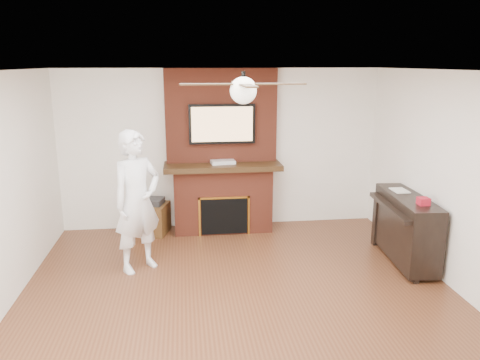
{
  "coord_description": "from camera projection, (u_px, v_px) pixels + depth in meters",
  "views": [
    {
      "loc": [
        -0.58,
        -4.51,
        2.58
      ],
      "look_at": [
        0.08,
        0.9,
        1.21
      ],
      "focal_mm": 35.0,
      "sensor_mm": 36.0,
      "label": 1
    }
  ],
  "objects": [
    {
      "name": "room_shell",
      "position": [
        243.0,
        198.0,
        4.73
      ],
      "size": [
        5.36,
        5.86,
        2.86
      ],
      "color": "#502A17",
      "rests_on": "ground"
    },
    {
      "name": "fireplace",
      "position": [
        222.0,
        168.0,
        7.25
      ],
      "size": [
        1.78,
        0.64,
        2.5
      ],
      "color": "maroon",
      "rests_on": "ground"
    },
    {
      "name": "tv",
      "position": [
        222.0,
        124.0,
        7.04
      ],
      "size": [
        1.0,
        0.08,
        0.6
      ],
      "color": "black",
      "rests_on": "fireplace"
    },
    {
      "name": "ceiling_fan",
      "position": [
        243.0,
        89.0,
        4.47
      ],
      "size": [
        1.21,
        1.21,
        0.31
      ],
      "color": "black",
      "rests_on": "room_shell"
    },
    {
      "name": "person",
      "position": [
        137.0,
        202.0,
        5.82
      ],
      "size": [
        0.79,
        0.75,
        1.79
      ],
      "primitive_type": "imported",
      "rotation": [
        0.0,
        0.0,
        0.66
      ],
      "color": "white",
      "rests_on": "ground"
    },
    {
      "name": "side_table",
      "position": [
        151.0,
        217.0,
        7.23
      ],
      "size": [
        0.59,
        0.59,
        0.56
      ],
      "rotation": [
        0.0,
        0.0,
        -0.26
      ],
      "color": "#523417",
      "rests_on": "ground"
    },
    {
      "name": "piano",
      "position": [
        405.0,
        227.0,
        6.14
      ],
      "size": [
        0.61,
        1.4,
        0.99
      ],
      "rotation": [
        0.0,
        0.0,
        -0.08
      ],
      "color": "black",
      "rests_on": "ground"
    },
    {
      "name": "cable_box",
      "position": [
        223.0,
        162.0,
        7.13
      ],
      "size": [
        0.38,
        0.25,
        0.05
      ],
      "primitive_type": "cube",
      "rotation": [
        0.0,
        0.0,
        0.14
      ],
      "color": "silver",
      "rests_on": "fireplace"
    },
    {
      "name": "candle_orange",
      "position": [
        220.0,
        230.0,
        7.24
      ],
      "size": [
        0.08,
        0.08,
        0.11
      ],
      "primitive_type": "cylinder",
      "color": "red",
      "rests_on": "ground"
    },
    {
      "name": "candle_green",
      "position": [
        217.0,
        230.0,
        7.28
      ],
      "size": [
        0.07,
        0.07,
        0.08
      ],
      "primitive_type": "cylinder",
      "color": "#358536",
      "rests_on": "ground"
    },
    {
      "name": "candle_cream",
      "position": [
        228.0,
        229.0,
        7.26
      ],
      "size": [
        0.07,
        0.07,
        0.12
      ],
      "primitive_type": "cylinder",
      "color": "#F7D9C5",
      "rests_on": "ground"
    },
    {
      "name": "candle_blue",
      "position": [
        239.0,
        230.0,
        7.31
      ],
      "size": [
        0.07,
        0.07,
        0.08
      ],
      "primitive_type": "cylinder",
      "color": "#345E9D",
      "rests_on": "ground"
    }
  ]
}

